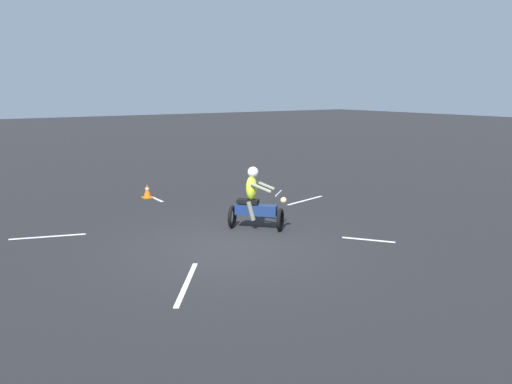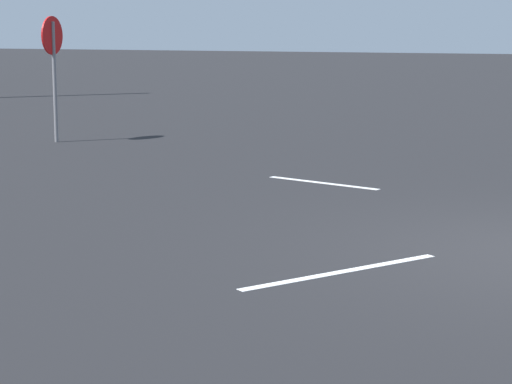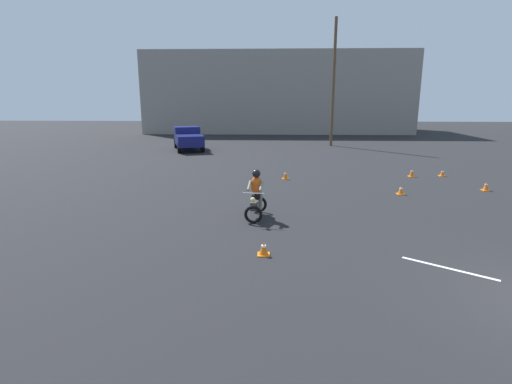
# 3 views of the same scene
# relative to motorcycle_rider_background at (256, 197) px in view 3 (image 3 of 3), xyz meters

# --- Properties ---
(motorcycle_rider_background) EXTENTS (0.78, 1.54, 1.66)m
(motorcycle_rider_background) POSITION_rel_motorcycle_rider_background_xyz_m (0.00, 0.00, 0.00)
(motorcycle_rider_background) COLOR black
(motorcycle_rider_background) RESTS_ON ground
(pickup_truck) EXTENTS (3.09, 4.52, 1.73)m
(pickup_truck) POSITION_rel_motorcycle_rider_background_xyz_m (-5.93, 17.45, 0.20)
(pickup_truck) COLOR black
(pickup_truck) RESTS_ON ground
(traffic_cone_near_left) EXTENTS (0.32, 0.32, 0.37)m
(traffic_cone_near_left) POSITION_rel_motorcycle_rider_background_xyz_m (0.33, -3.34, -0.55)
(traffic_cone_near_left) COLOR orange
(traffic_cone_near_left) RESTS_ON ground
(traffic_cone_near_right) EXTENTS (0.32, 0.32, 0.42)m
(traffic_cone_near_right) POSITION_rel_motorcycle_rider_background_xyz_m (1.20, 6.54, -0.52)
(traffic_cone_near_right) COLOR orange
(traffic_cone_near_right) RESTS_ON ground
(traffic_cone_mid_center) EXTENTS (0.32, 0.32, 0.35)m
(traffic_cone_mid_center) POSITION_rel_motorcycle_rider_background_xyz_m (9.37, 7.63, -0.56)
(traffic_cone_mid_center) COLOR orange
(traffic_cone_mid_center) RESTS_ON ground
(traffic_cone_mid_left) EXTENTS (0.32, 0.32, 0.40)m
(traffic_cone_mid_left) POSITION_rel_motorcycle_rider_background_xyz_m (9.94, 4.40, -0.53)
(traffic_cone_mid_left) COLOR orange
(traffic_cone_mid_left) RESTS_ON ground
(traffic_cone_far_center) EXTENTS (0.32, 0.32, 0.42)m
(traffic_cone_far_center) POSITION_rel_motorcycle_rider_background_xyz_m (7.73, 7.41, -0.52)
(traffic_cone_far_center) COLOR orange
(traffic_cone_far_center) RESTS_ON ground
(traffic_cone_far_left) EXTENTS (0.32, 0.32, 0.37)m
(traffic_cone_far_left) POSITION_rel_motorcycle_rider_background_xyz_m (5.98, 3.53, -0.55)
(traffic_cone_far_left) COLOR orange
(traffic_cone_far_left) RESTS_ON ground
(lane_stripe_nw) EXTENTS (1.84, 1.37, 0.01)m
(lane_stripe_nw) POSITION_rel_motorcycle_rider_background_xyz_m (4.80, -3.99, -0.72)
(lane_stripe_nw) COLOR silver
(lane_stripe_nw) RESTS_ON ground
(utility_pole_far) EXTENTS (0.24, 0.24, 10.13)m
(utility_pole_far) POSITION_rel_motorcycle_rider_background_xyz_m (5.45, 20.69, 4.34)
(utility_pole_far) COLOR brown
(utility_pole_far) RESTS_ON ground
(building_backdrop) EXTENTS (29.60, 10.62, 8.83)m
(building_backdrop) POSITION_rel_motorcycle_rider_background_xyz_m (1.09, 35.64, 3.69)
(building_backdrop) COLOR gray
(building_backdrop) RESTS_ON ground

